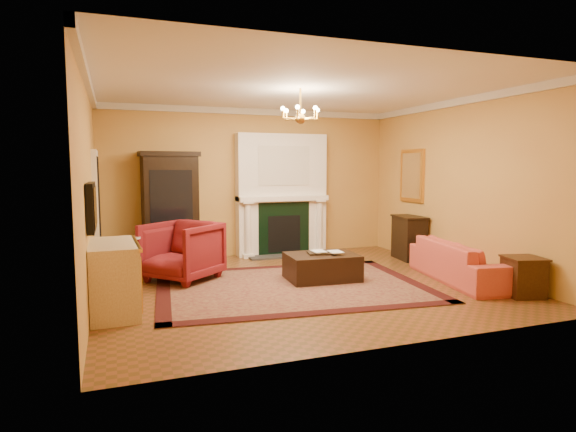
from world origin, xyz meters
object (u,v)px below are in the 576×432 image
pedestal_table (127,257)px  console_table (409,238)px  wingback_armchair (182,248)px  coral_sofa (464,254)px  china_cabinet (170,210)px  leather_ottoman (322,267)px  commode (113,278)px  end_table (523,278)px

pedestal_table → console_table: console_table is taller
wingback_armchair → coral_sofa: wingback_armchair is taller
console_table → pedestal_table: bearing=-169.0°
china_cabinet → leather_ottoman: (2.11, -2.36, -0.79)m
commode → pedestal_table: bearing=80.1°
pedestal_table → china_cabinet: bearing=61.6°
end_table → wingback_armchair: bearing=149.2°
china_cabinet → pedestal_table: bearing=-123.1°
coral_sofa → leather_ottoman: bearing=79.2°
pedestal_table → console_table: bearing=2.5°
pedestal_table → end_table: (5.24, -2.66, -0.16)m
china_cabinet → coral_sofa: (4.23, -3.17, -0.58)m
commode → end_table: commode is taller
commode → end_table: (5.45, -1.16, -0.18)m
china_cabinet → leather_ottoman: bearing=-52.8°
china_cabinet → wingback_armchair: china_cabinet is taller
china_cabinet → pedestal_table: china_cabinet is taller
wingback_armchair → leather_ottoman: size_ratio=0.94×
wingback_armchair → end_table: 5.14m
end_table → leather_ottoman: 2.95m
end_table → leather_ottoman: (-2.29, 1.86, -0.05)m
commode → console_table: bearing=15.5°
console_table → coral_sofa: bearing=-88.7°
china_cabinet → coral_sofa: size_ratio=0.92×
coral_sofa → china_cabinet: bearing=63.4°
china_cabinet → end_table: size_ratio=3.77×
commode → console_table: size_ratio=1.44×
commode → leather_ottoman: (3.16, 0.70, -0.22)m
wingback_armchair → commode: bearing=-77.2°
china_cabinet → wingback_armchair: bearing=-95.0°
coral_sofa → end_table: coral_sofa is taller
pedestal_table → end_table: 5.88m
china_cabinet → coral_sofa: bearing=-41.6°
commode → console_table: (5.51, 1.74, -0.03)m
china_cabinet → end_table: (4.40, -4.22, -0.74)m
wingback_armchair → pedestal_table: (-0.83, 0.04, -0.09)m
commode → end_table: bearing=-14.1°
wingback_armchair → coral_sofa: size_ratio=0.48×
wingback_armchair → end_table: size_ratio=1.95×
coral_sofa → wingback_armchair: bearing=79.9°
china_cabinet → pedestal_table: size_ratio=2.71×
coral_sofa → console_table: 1.87m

